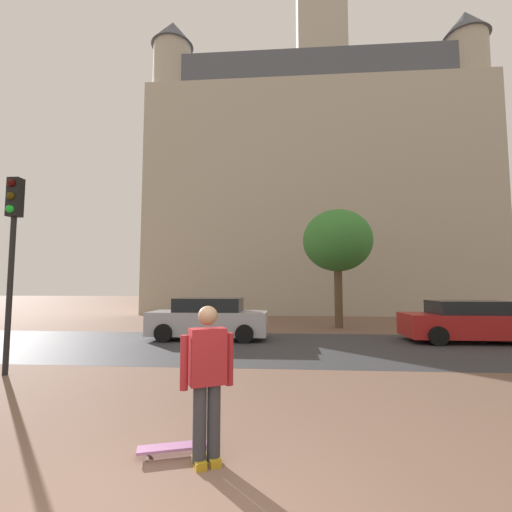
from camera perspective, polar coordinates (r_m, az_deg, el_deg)
name	(u,v)px	position (r m, az deg, el deg)	size (l,w,h in m)	color
ground_plane	(255,342)	(12.98, -0.14, -13.49)	(120.00, 120.00, 0.00)	brown
street_asphalt_strip	(253,346)	(12.18, -0.45, -14.05)	(120.00, 6.53, 0.00)	#38383D
landmark_building	(312,189)	(31.74, 8.91, 10.42)	(24.90, 13.32, 37.81)	#B2A893
person_skater	(207,375)	(4.28, -7.77, -18.13)	(0.55, 0.40, 1.73)	#333338
skateboard	(173,447)	(4.83, -13.03, -27.42)	(0.82, 0.44, 0.11)	#B16FAA
car_red	(470,322)	(14.99, 30.77, -8.94)	(4.52, 2.08, 1.44)	red
car_silver	(209,319)	(13.76, -7.46, -9.89)	(4.34, 1.98, 1.52)	#B2B2BC
traffic_light_pole	(12,235)	(9.91, -34.12, 2.75)	(0.28, 0.34, 4.45)	black
tree_curb_far	(337,241)	(17.77, 12.76, 2.30)	(3.31, 3.31, 5.65)	brown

